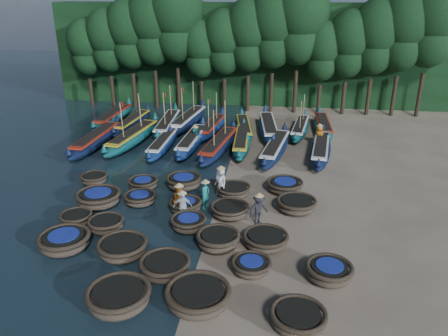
# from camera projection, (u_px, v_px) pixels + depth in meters

# --- Properties ---
(ground) EXTENTS (120.00, 120.00, 0.00)m
(ground) POSITION_uv_depth(u_px,v_px,m) (218.00, 200.00, 25.11)
(ground) COLOR gray
(ground) RESTS_ON ground
(foliage_wall) EXTENTS (40.00, 3.00, 10.00)m
(foliage_wall) POSITION_uv_depth(u_px,v_px,m) (250.00, 54.00, 44.75)
(foliage_wall) COLOR black
(foliage_wall) RESTS_ON ground
(coracle_2) EXTENTS (2.71, 2.71, 0.85)m
(coracle_2) POSITION_uv_depth(u_px,v_px,m) (119.00, 297.00, 16.50)
(coracle_2) COLOR #4D3F30
(coracle_2) RESTS_ON ground
(coracle_3) EXTENTS (2.66, 2.66, 0.84)m
(coracle_3) POSITION_uv_depth(u_px,v_px,m) (198.00, 296.00, 16.54)
(coracle_3) COLOR #4D3F30
(coracle_3) RESTS_ON ground
(coracle_4) EXTENTS (2.47, 2.47, 0.72)m
(coracle_4) POSITION_uv_depth(u_px,v_px,m) (298.00, 318.00, 15.55)
(coracle_4) COLOR #4D3F30
(coracle_4) RESTS_ON ground
(coracle_5) EXTENTS (2.50, 2.50, 0.83)m
(coracle_5) POSITION_uv_depth(u_px,v_px,m) (65.00, 241.00, 20.15)
(coracle_5) COLOR #4D3F30
(coracle_5) RESTS_ON ground
(coracle_6) EXTENTS (2.31, 2.31, 0.79)m
(coracle_6) POSITION_uv_depth(u_px,v_px,m) (122.00, 248.00, 19.68)
(coracle_6) COLOR #4D3F30
(coracle_6) RESTS_ON ground
(coracle_7) EXTENTS (2.63, 2.63, 0.76)m
(coracle_7) POSITION_uv_depth(u_px,v_px,m) (165.00, 266.00, 18.40)
(coracle_7) COLOR #4D3F30
(coracle_7) RESTS_ON ground
(coracle_8) EXTENTS (2.14, 2.14, 0.64)m
(coracle_8) POSITION_uv_depth(u_px,v_px,m) (251.00, 266.00, 18.54)
(coracle_8) COLOR #4D3F30
(coracle_8) RESTS_ON ground
(coracle_9) EXTENTS (2.40, 2.40, 0.78)m
(coracle_9) POSITION_uv_depth(u_px,v_px,m) (329.00, 272.00, 18.03)
(coracle_9) COLOR #4D3F30
(coracle_9) RESTS_ON ground
(coracle_10) EXTENTS (1.69, 1.69, 0.65)m
(coracle_10) POSITION_uv_depth(u_px,v_px,m) (76.00, 218.00, 22.37)
(coracle_10) COLOR #4D3F30
(coracle_10) RESTS_ON ground
(coracle_11) EXTENTS (2.02, 2.02, 0.69)m
(coracle_11) POSITION_uv_depth(u_px,v_px,m) (106.00, 224.00, 21.75)
(coracle_11) COLOR #4D3F30
(coracle_11) RESTS_ON ground
(coracle_12) EXTENTS (1.91, 1.91, 0.73)m
(coracle_12) POSITION_uv_depth(u_px,v_px,m) (189.00, 223.00, 21.84)
(coracle_12) COLOR #4D3F30
(coracle_12) RESTS_ON ground
(coracle_13) EXTENTS (2.09, 2.09, 0.81)m
(coracle_13) POSITION_uv_depth(u_px,v_px,m) (218.00, 240.00, 20.28)
(coracle_13) COLOR #4D3F30
(coracle_13) RESTS_ON ground
(coracle_14) EXTENTS (2.38, 2.38, 0.71)m
(coracle_14) POSITION_uv_depth(u_px,v_px,m) (266.00, 239.00, 20.42)
(coracle_14) COLOR #4D3F30
(coracle_14) RESTS_ON ground
(coracle_15) EXTENTS (2.87, 2.87, 0.85)m
(coracle_15) POSITION_uv_depth(u_px,v_px,m) (99.00, 198.00, 24.28)
(coracle_15) COLOR #4D3F30
(coracle_15) RESTS_ON ground
(coracle_16) EXTENTS (1.84, 1.84, 0.65)m
(coracle_16) POSITION_uv_depth(u_px,v_px,m) (140.00, 198.00, 24.48)
(coracle_16) COLOR #4D3F30
(coracle_16) RESTS_ON ground
(coracle_17) EXTENTS (2.12, 2.12, 0.73)m
(coracle_17) POSITION_uv_depth(u_px,v_px,m) (186.00, 206.00, 23.57)
(coracle_17) COLOR #4D3F30
(coracle_17) RESTS_ON ground
(coracle_18) EXTENTS (2.14, 2.14, 0.69)m
(coracle_18) POSITION_uv_depth(u_px,v_px,m) (230.00, 210.00, 23.16)
(coracle_18) COLOR #4D3F30
(coracle_18) RESTS_ON ground
(coracle_19) EXTENTS (2.22, 2.22, 0.75)m
(coracle_19) POSITION_uv_depth(u_px,v_px,m) (297.00, 204.00, 23.68)
(coracle_19) COLOR #4D3F30
(coracle_19) RESTS_ON ground
(coracle_20) EXTENTS (1.69, 1.69, 0.64)m
(coracle_20) POSITION_uv_depth(u_px,v_px,m) (94.00, 179.00, 27.03)
(coracle_20) COLOR #4D3F30
(coracle_20) RESTS_ON ground
(coracle_21) EXTENTS (2.24, 2.24, 0.64)m
(coracle_21) POSITION_uv_depth(u_px,v_px,m) (143.00, 183.00, 26.37)
(coracle_21) COLOR #4D3F30
(coracle_21) RESTS_ON ground
(coracle_22) EXTENTS (2.63, 2.63, 0.80)m
(coracle_22) POSITION_uv_depth(u_px,v_px,m) (184.00, 181.00, 26.40)
(coracle_22) COLOR #4D3F30
(coracle_22) RESTS_ON ground
(coracle_23) EXTENTS (2.40, 2.40, 0.67)m
(coracle_23) POSITION_uv_depth(u_px,v_px,m) (233.00, 190.00, 25.44)
(coracle_23) COLOR #4D3F30
(coracle_23) RESTS_ON ground
(coracle_24) EXTENTS (2.21, 2.21, 0.72)m
(coracle_24) POSITION_uv_depth(u_px,v_px,m) (285.00, 185.00, 25.98)
(coracle_24) COLOR #4D3F30
(coracle_24) RESTS_ON ground
(long_boat_1) EXTENTS (1.91, 8.70, 1.53)m
(long_boat_1) POSITION_uv_depth(u_px,v_px,m) (96.00, 140.00, 33.33)
(long_boat_1) COLOR #0D1E32
(long_boat_1) RESTS_ON ground
(long_boat_2) EXTENTS (2.83, 8.82, 3.79)m
(long_boat_2) POSITION_uv_depth(u_px,v_px,m) (133.00, 137.00, 33.81)
(long_boat_2) COLOR #0E514C
(long_boat_2) RESTS_ON ground
(long_boat_3) EXTENTS (1.41, 7.52, 1.32)m
(long_boat_3) POSITION_uv_depth(u_px,v_px,m) (163.00, 143.00, 32.77)
(long_boat_3) COLOR navy
(long_boat_3) RESTS_ON ground
(long_boat_4) EXTENTS (1.79, 8.09, 1.43)m
(long_boat_4) POSITION_uv_depth(u_px,v_px,m) (192.00, 141.00, 33.14)
(long_boat_4) COLOR navy
(long_boat_4) RESTS_ON ground
(long_boat_5) EXTENTS (2.76, 8.51, 3.65)m
(long_boat_5) POSITION_uv_depth(u_px,v_px,m) (219.00, 145.00, 32.16)
(long_boat_5) COLOR #0D1E32
(long_boat_5) RESTS_ON ground
(long_boat_6) EXTENTS (1.67, 7.77, 1.37)m
(long_boat_6) POSITION_uv_depth(u_px,v_px,m) (241.00, 142.00, 33.06)
(long_boat_6) COLOR #0E514C
(long_boat_6) RESTS_ON ground
(long_boat_7) EXTENTS (2.76, 8.19, 1.46)m
(long_boat_7) POSITION_uv_depth(u_px,v_px,m) (275.00, 148.00, 31.59)
(long_boat_7) COLOR #0D1E32
(long_boat_7) RESTS_ON ground
(long_boat_8) EXTENTS (2.34, 8.06, 1.43)m
(long_boat_8) POSITION_uv_depth(u_px,v_px,m) (321.00, 149.00, 31.40)
(long_boat_8) COLOR #0D1E32
(long_boat_8) RESTS_ON ground
(long_boat_9) EXTENTS (1.80, 8.35, 1.47)m
(long_boat_9) POSITION_uv_depth(u_px,v_px,m) (113.00, 117.00, 39.23)
(long_boat_9) COLOR #0E514C
(long_boat_9) RESTS_ON ground
(long_boat_10) EXTENTS (2.01, 7.68, 1.36)m
(long_boat_10) POSITION_uv_depth(u_px,v_px,m) (132.00, 123.00, 37.80)
(long_boat_10) COLOR #0D1E32
(long_boat_10) RESTS_ON ground
(long_boat_11) EXTENTS (2.02, 8.63, 3.67)m
(long_boat_11) POSITION_uv_depth(u_px,v_px,m) (168.00, 124.00, 37.04)
(long_boat_11) COLOR #0E514C
(long_boat_11) RESTS_ON ground
(long_boat_12) EXTENTS (2.67, 8.89, 3.81)m
(long_boat_12) POSITION_uv_depth(u_px,v_px,m) (188.00, 120.00, 38.21)
(long_boat_12) COLOR #0D1E32
(long_boat_12) RESTS_ON ground
(long_boat_13) EXTENTS (2.19, 7.51, 3.21)m
(long_boat_13) POSITION_uv_depth(u_px,v_px,m) (212.00, 127.00, 36.61)
(long_boat_13) COLOR navy
(long_boat_13) RESTS_ON ground
(long_boat_14) EXTENTS (2.41, 7.58, 1.35)m
(long_boat_14) POSITION_uv_depth(u_px,v_px,m) (244.00, 128.00, 36.33)
(long_boat_14) COLOR #0E514C
(long_boat_14) RESTS_ON ground
(long_boat_15) EXTENTS (2.48, 8.72, 1.54)m
(long_boat_15) POSITION_uv_depth(u_px,v_px,m) (268.00, 128.00, 36.13)
(long_boat_15) COLOR navy
(long_boat_15) RESTS_ON ground
(long_boat_16) EXTENTS (2.29, 7.34, 3.15)m
(long_boat_16) POSITION_uv_depth(u_px,v_px,m) (300.00, 128.00, 36.32)
(long_boat_16) COLOR #0E514C
(long_boat_16) RESTS_ON ground
(long_boat_17) EXTENTS (1.54, 7.83, 1.38)m
(long_boat_17) POSITION_uv_depth(u_px,v_px,m) (323.00, 126.00, 36.77)
(long_boat_17) COLOR #0E514C
(long_boat_17) RESTS_ON ground
(fisherman_0) EXTENTS (1.02, 1.02, 1.98)m
(fisherman_0) POSITION_uv_depth(u_px,v_px,m) (221.00, 181.00, 25.34)
(fisherman_0) COLOR silver
(fisherman_0) RESTS_ON ground
(fisherman_1) EXTENTS (0.63, 0.71, 1.82)m
(fisherman_1) POSITION_uv_depth(u_px,v_px,m) (205.00, 193.00, 23.90)
(fisherman_1) COLOR #196A68
(fisherman_1) RESTS_ON ground
(fisherman_2) EXTENTS (0.70, 0.89, 1.98)m
(fisherman_2) POSITION_uv_depth(u_px,v_px,m) (180.00, 199.00, 23.10)
(fisherman_2) COLOR #BD6E19
(fisherman_2) RESTS_ON ground
(fisherman_3) EXTENTS (1.25, 1.13, 1.88)m
(fisherman_3) POSITION_uv_depth(u_px,v_px,m) (259.00, 209.00, 22.27)
(fisherman_3) COLOR black
(fisherman_3) RESTS_ON ground
(fisherman_4) EXTENTS (1.05, 0.67, 1.86)m
(fisherman_4) POSITION_uv_depth(u_px,v_px,m) (182.00, 205.00, 22.55)
(fisherman_4) COLOR silver
(fisherman_4) RESTS_ON ground
(fisherman_5) EXTENTS (1.21, 1.48, 1.78)m
(fisherman_5) POSITION_uv_depth(u_px,v_px,m) (195.00, 136.00, 33.42)
(fisherman_5) COLOR #196A68
(fisherman_5) RESTS_ON ground
(fisherman_6) EXTENTS (0.89, 1.04, 2.00)m
(fisherman_6) POSITION_uv_depth(u_px,v_px,m) (319.00, 136.00, 33.07)
(fisherman_6) COLOR #BD6E19
(fisherman_6) RESTS_ON ground
(tree_0) EXTENTS (3.68, 3.68, 8.68)m
(tree_0) POSITION_uv_depth(u_px,v_px,m) (86.00, 46.00, 43.06)
(tree_0) COLOR black
(tree_0) RESTS_ON ground
(tree_1) EXTENTS (4.09, 4.09, 9.65)m
(tree_1) POSITION_uv_depth(u_px,v_px,m) (108.00, 40.00, 42.53)
(tree_1) COLOR black
(tree_1) RESTS_ON ground
(tree_2) EXTENTS (4.51, 4.51, 10.63)m
(tree_2) POSITION_uv_depth(u_px,v_px,m) (130.00, 33.00, 42.00)
(tree_2) COLOR black
(tree_2) RESTS_ON ground
(tree_3) EXTENTS (4.92, 4.92, 11.60)m
(tree_3) POSITION_uv_depth(u_px,v_px,m) (152.00, 26.00, 41.47)
(tree_3) COLOR black
(tree_3) RESTS_ON ground
(tree_4) EXTENTS (5.34, 5.34, 12.58)m
(tree_4) POSITION_uv_depth(u_px,v_px,m) (176.00, 18.00, 40.94)
(tree_4) COLOR black
(tree_4) RESTS_ON ground
(tree_5) EXTENTS (3.68, 3.68, 8.68)m
(tree_5) POSITION_uv_depth(u_px,v_px,m) (200.00, 48.00, 41.70)
(tree_5) COLOR black
(tree_5) RESTS_ON ground
(tree_6) EXTENTS (4.09, 4.09, 9.65)m
(tree_6) POSITION_uv_depth(u_px,v_px,m) (224.00, 41.00, 41.17)
(tree_6) COLOR black
(tree_6) RESTS_ON ground
(tree_7) EXTENTS (4.51, 4.51, 10.63)m
(tree_7) POSITION_uv_depth(u_px,v_px,m) (249.00, 34.00, 40.64)
(tree_7) COLOR black
(tree_7) RESTS_ON ground
(tree_8) EXTENTS (4.92, 4.92, 11.60)m
(tree_8) POSITION_uv_depth(u_px,v_px,m) (274.00, 27.00, 40.11)
(tree_8) COLOR black
(tree_8) RESTS_ON ground
(tree_9) EXTENTS (5.34, 5.34, 12.58)m
(tree_9) POSITION_uv_depth(u_px,v_px,m) (300.00, 19.00, 39.58)
(tree_9) COLOR black
(tree_9) RESTS_ON ground
(tree_10) EXTENTS (3.68, 3.68, 8.68)m
(tree_10) POSITION_uv_depth(u_px,v_px,m) (323.00, 50.00, 40.34)
(tree_10) COLOR black
(tree_10) RESTS_ON ground
(tree_11) EXTENTS (4.09, 4.09, 9.65)m
(tree_11) POSITION_uv_depth(u_px,v_px,m) (349.00, 43.00, 39.81)
(tree_11) COLOR black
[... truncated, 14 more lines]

